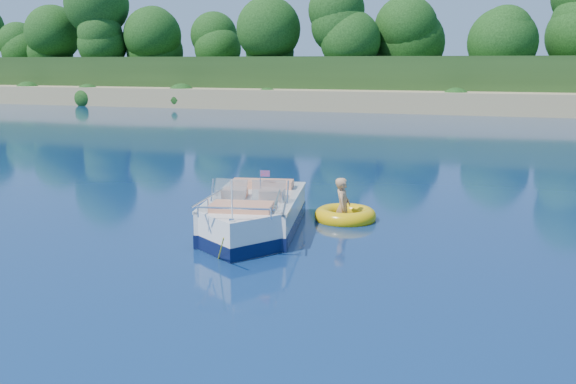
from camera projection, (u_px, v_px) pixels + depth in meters
name	position (u px, v px, depth m)	size (l,w,h in m)	color
ground	(278.00, 252.00, 12.26)	(160.00, 160.00, 0.00)	#0A1A4A
shoreline	(470.00, 86.00, 71.26)	(170.00, 59.00, 6.00)	tan
treeline	(457.00, 36.00, 49.22)	(150.00, 7.12, 8.19)	black
motorboat	(253.00, 218.00, 13.55)	(2.44, 5.06, 1.70)	white
tow_tube	(345.00, 216.00, 14.71)	(1.65, 1.65, 0.38)	#F2BA09
boy	(343.00, 220.00, 14.70)	(0.52, 0.34, 1.44)	tan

